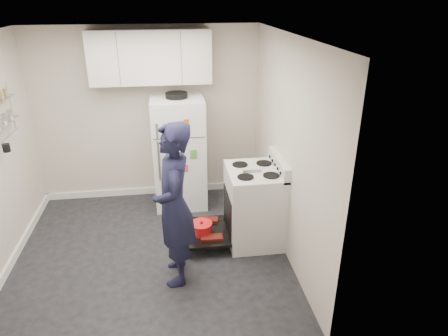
{
  "coord_description": "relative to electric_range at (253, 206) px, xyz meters",
  "views": [
    {
      "loc": [
        0.3,
        -4.07,
        2.89
      ],
      "look_at": [
        0.89,
        0.05,
        1.05
      ],
      "focal_mm": 32.0,
      "sensor_mm": 36.0,
      "label": 1
    }
  ],
  "objects": [
    {
      "name": "room",
      "position": [
        -1.29,
        -0.12,
        0.74
      ],
      "size": [
        3.21,
        3.21,
        2.51
      ],
      "color": "black",
      "rests_on": "ground"
    },
    {
      "name": "electric_range",
      "position": [
        0.0,
        0.0,
        0.0
      ],
      "size": [
        0.66,
        0.76,
        1.1
      ],
      "color": "silver",
      "rests_on": "ground"
    },
    {
      "name": "open_oven_door",
      "position": [
        -0.61,
        -0.01,
        -0.29
      ],
      "size": [
        0.55,
        0.7,
        0.22
      ],
      "color": "black",
      "rests_on": "ground"
    },
    {
      "name": "refrigerator",
      "position": [
        -0.85,
        1.1,
        0.33
      ],
      "size": [
        0.72,
        0.74,
        1.65
      ],
      "color": "white",
      "rests_on": "ground"
    },
    {
      "name": "upper_cabinets",
      "position": [
        -1.16,
        1.28,
        1.63
      ],
      "size": [
        1.6,
        0.33,
        0.7
      ],
      "primitive_type": "cube",
      "color": "silver",
      "rests_on": "room"
    },
    {
      "name": "wall_shelf_rack",
      "position": [
        -2.78,
        0.34,
        1.21
      ],
      "size": [
        0.14,
        0.6,
        0.61
      ],
      "color": "#B2B2B7",
      "rests_on": "room"
    },
    {
      "name": "person",
      "position": [
        -0.96,
        -0.61,
        0.42
      ],
      "size": [
        0.44,
        0.65,
        1.77
      ],
      "primitive_type": "imported",
      "rotation": [
        0.0,
        0.0,
        -1.55
      ],
      "color": "#161732",
      "rests_on": "ground"
    }
  ]
}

